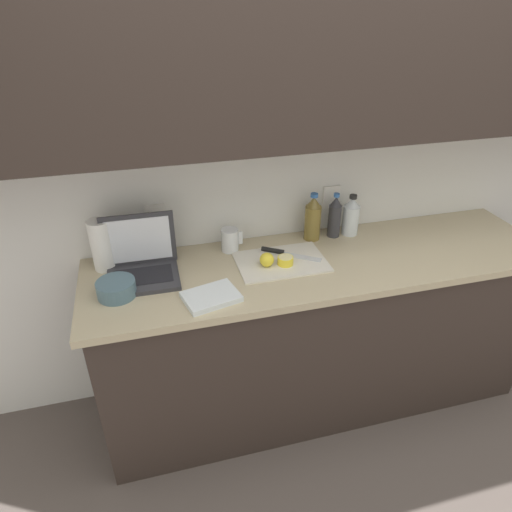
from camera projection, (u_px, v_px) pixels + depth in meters
The scene contains 15 objects.
ground_plane at pixel (313, 394), 2.60m from camera, with size 12.00×12.00×0.00m, color #564C47.
wall_back at pixel (316, 104), 2.00m from camera, with size 5.20×0.38×2.60m.
counter_unit at pixel (322, 331), 2.38m from camera, with size 2.23×0.61×0.89m.
laptop at pixel (142, 262), 2.01m from camera, with size 0.32×0.26×0.26m.
cutting_board at pixel (281, 262), 2.13m from camera, with size 0.41×0.28×0.01m, color silver.
knife at pixel (281, 252), 2.18m from camera, with size 0.26×0.19×0.02m.
lemon_half_cut at pixel (285, 260), 2.09m from camera, with size 0.07×0.07×0.04m.
lemon_whole_beside at pixel (267, 260), 2.07m from camera, with size 0.07×0.07×0.07m.
bottle_green_soda at pixel (351, 217), 2.33m from camera, with size 0.08×0.08×0.22m.
bottle_oil_tall at pixel (335, 217), 2.31m from camera, with size 0.06×0.06×0.23m.
bottle_water_clear at pixel (313, 219), 2.28m from camera, with size 0.08×0.08×0.25m.
measuring_cup at pixel (230, 240), 2.20m from camera, with size 0.10×0.08×0.11m.
bowl_white at pixel (116, 289), 1.88m from camera, with size 0.16×0.16×0.07m.
paper_towel_roll at pixel (102, 245), 2.03m from camera, with size 0.10×0.10×0.24m.
dish_towel at pixel (211, 297), 1.87m from camera, with size 0.22×0.16×0.02m, color white.
Camera 1 is at (-0.79, -1.70, 2.00)m, focal length 32.00 mm.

